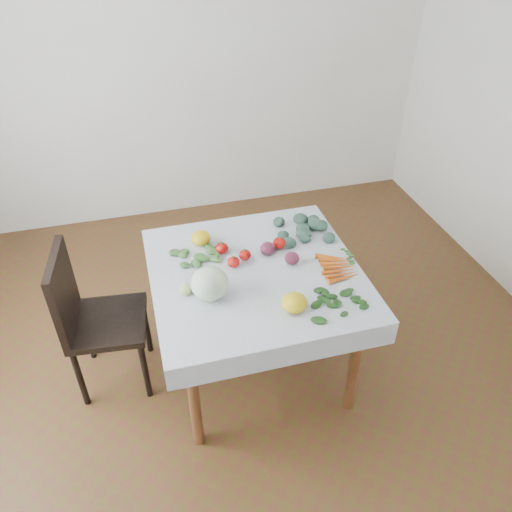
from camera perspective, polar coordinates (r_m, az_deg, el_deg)
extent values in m
plane|color=#59321C|center=(3.23, -0.04, -12.25)|extent=(4.00, 4.00, 0.00)
cube|color=white|center=(4.22, -7.73, 21.58)|extent=(4.00, 0.04, 2.70)
cube|color=brown|center=(2.72, -0.05, -2.16)|extent=(1.00, 1.00, 0.04)
cylinder|color=brown|center=(2.64, -7.06, -16.02)|extent=(0.06, 0.06, 0.71)
cylinder|color=brown|center=(2.81, 11.27, -12.06)|extent=(0.06, 0.06, 0.71)
cylinder|color=brown|center=(3.25, -9.65, -3.83)|extent=(0.06, 0.06, 0.71)
cylinder|color=brown|center=(3.39, 5.18, -1.31)|extent=(0.06, 0.06, 0.71)
cube|color=white|center=(2.71, -0.05, -1.79)|extent=(1.12, 1.12, 0.01)
cube|color=black|center=(2.97, -16.56, -7.29)|extent=(0.46, 0.46, 0.04)
cube|color=black|center=(2.85, -21.20, -3.91)|extent=(0.09, 0.42, 0.46)
cylinder|color=black|center=(3.05, -19.47, -13.06)|extent=(0.04, 0.04, 0.43)
cylinder|color=black|center=(2.99, -12.55, -12.67)|extent=(0.04, 0.04, 0.43)
cylinder|color=black|center=(3.29, -18.73, -8.29)|extent=(0.04, 0.04, 0.43)
cylinder|color=black|center=(3.23, -12.42, -7.83)|extent=(0.04, 0.04, 0.43)
ellipsoid|color=beige|center=(2.50, -5.31, -3.14)|extent=(0.21, 0.21, 0.17)
ellipsoid|color=red|center=(2.83, -3.92, 0.89)|extent=(0.08, 0.08, 0.06)
ellipsoid|color=red|center=(2.77, -1.28, 0.13)|extent=(0.07, 0.07, 0.06)
ellipsoid|color=red|center=(2.72, -2.58, -0.69)|extent=(0.08, 0.08, 0.06)
ellipsoid|color=red|center=(2.86, 2.66, 1.49)|extent=(0.09, 0.09, 0.07)
ellipsoid|color=gold|center=(2.91, -6.33, 2.07)|extent=(0.14, 0.14, 0.08)
ellipsoid|color=gold|center=(2.45, 4.43, -5.33)|extent=(0.17, 0.17, 0.09)
ellipsoid|color=#4F1629|center=(2.81, 1.34, 0.88)|extent=(0.09, 0.09, 0.07)
ellipsoid|color=#4F1629|center=(2.75, 4.13, -0.24)|extent=(0.09, 0.09, 0.07)
ellipsoid|color=#B1CE77|center=(2.60, -7.48, -3.49)|extent=(0.05, 0.05, 0.04)
ellipsoid|color=#B1CE77|center=(2.60, -7.90, -3.37)|extent=(0.05, 0.05, 0.04)
ellipsoid|color=#B1CE77|center=(2.58, -7.75, -3.77)|extent=(0.05, 0.05, 0.04)
ellipsoid|color=#B1CE77|center=(2.61, -7.09, -3.19)|extent=(0.05, 0.05, 0.04)
ellipsoid|color=#B1CE77|center=(2.60, -8.64, -3.58)|extent=(0.05, 0.05, 0.04)
ellipsoid|color=#B1CE77|center=(2.58, -6.85, -3.78)|extent=(0.05, 0.05, 0.04)
ellipsoid|color=#B1CE77|center=(2.63, -7.74, -2.88)|extent=(0.05, 0.05, 0.04)
cone|color=orange|center=(2.81, 8.71, -0.18)|extent=(0.19, 0.10, 0.03)
cone|color=orange|center=(2.79, 8.95, -0.55)|extent=(0.19, 0.09, 0.03)
cone|color=orange|center=(2.77, 9.19, -0.92)|extent=(0.19, 0.07, 0.03)
cone|color=orange|center=(2.75, 9.43, -1.30)|extent=(0.19, 0.06, 0.03)
cone|color=orange|center=(2.72, 9.68, -1.68)|extent=(0.19, 0.04, 0.03)
cone|color=orange|center=(2.70, 9.93, -2.07)|extent=(0.19, 0.03, 0.03)
cone|color=orange|center=(2.68, 10.19, -2.47)|extent=(0.19, 0.05, 0.03)
ellipsoid|color=#385C4B|center=(3.03, 6.40, 3.22)|extent=(0.07, 0.07, 0.05)
ellipsoid|color=#385C4B|center=(3.02, 5.31, 3.25)|extent=(0.07, 0.07, 0.05)
ellipsoid|color=#385C4B|center=(2.99, 6.39, 2.74)|extent=(0.07, 0.07, 0.05)
ellipsoid|color=#385C4B|center=(3.06, 6.29, 3.67)|extent=(0.07, 0.07, 0.05)
ellipsoid|color=#385C4B|center=(2.98, 4.73, 2.77)|extent=(0.07, 0.07, 0.05)
ellipsoid|color=#385C4B|center=(3.02, 7.61, 3.00)|extent=(0.07, 0.07, 0.05)
ellipsoid|color=#385C4B|center=(3.07, 4.85, 3.83)|extent=(0.07, 0.07, 0.05)
ellipsoid|color=#385C4B|center=(2.94, 5.73, 2.10)|extent=(0.07, 0.07, 0.05)
ellipsoid|color=#385C4B|center=(3.09, 7.72, 3.88)|extent=(0.07, 0.07, 0.05)
ellipsoid|color=#385C4B|center=(3.00, 3.32, 3.13)|extent=(0.07, 0.07, 0.05)
ellipsoid|color=#385C4B|center=(2.96, 8.09, 2.21)|extent=(0.07, 0.07, 0.05)
ellipsoid|color=#385C4B|center=(3.13, 5.76, 4.54)|extent=(0.07, 0.07, 0.05)
ellipsoid|color=#1D4C17|center=(2.54, 9.49, -5.19)|extent=(0.06, 0.04, 0.01)
ellipsoid|color=#1D4C17|center=(2.54, 8.56, -5.03)|extent=(0.06, 0.04, 0.01)
ellipsoid|color=#1D4C17|center=(2.52, 9.23, -5.66)|extent=(0.06, 0.04, 0.01)
ellipsoid|color=#1D4C17|center=(2.56, 9.51, -4.75)|extent=(0.06, 0.04, 0.01)
ellipsoid|color=#1D4C17|center=(2.52, 8.00, -5.43)|extent=(0.06, 0.04, 0.01)
ellipsoid|color=#1D4C17|center=(2.53, 10.21, -5.52)|extent=(0.06, 0.04, 0.01)
ellipsoid|color=#1D4C17|center=(2.57, 8.50, -4.47)|extent=(0.06, 0.04, 0.01)
ellipsoid|color=#1D4C17|center=(2.49, 8.51, -6.12)|extent=(0.06, 0.04, 0.01)
ellipsoid|color=#1D4C17|center=(2.57, 10.59, -4.74)|extent=(0.06, 0.04, 0.01)
ellipsoid|color=#1D4C17|center=(2.54, 7.19, -4.95)|extent=(0.06, 0.04, 0.01)
ellipsoid|color=#1D4C17|center=(2.50, 10.22, -6.25)|extent=(0.06, 0.04, 0.01)
ellipsoid|color=#1D4C17|center=(2.60, 9.41, -3.96)|extent=(0.06, 0.04, 0.01)
ellipsoid|color=#1D4C17|center=(2.48, 7.10, -6.12)|extent=(0.06, 0.04, 0.01)
ellipsoid|color=#1D4C17|center=(2.55, 11.62, -5.32)|extent=(0.06, 0.04, 0.01)
ellipsoid|color=#1D4C17|center=(2.59, 7.21, -4.08)|extent=(0.06, 0.04, 0.01)
ellipsoid|color=#1D4C17|center=(2.46, 9.09, -6.98)|extent=(0.06, 0.04, 0.01)
ellipsoid|color=#3F6B31|center=(2.82, -6.53, 0.11)|extent=(0.06, 0.06, 0.03)
ellipsoid|color=#3F6B31|center=(2.82, -7.34, 0.05)|extent=(0.06, 0.06, 0.03)
ellipsoid|color=#3F6B31|center=(2.79, -6.52, -0.26)|extent=(0.06, 0.06, 0.03)
ellipsoid|color=#3F6B31|center=(2.84, -6.64, 0.43)|extent=(0.06, 0.06, 0.03)
ellipsoid|color=#3F6B31|center=(2.80, -7.71, -0.35)|extent=(0.06, 0.06, 0.03)
ellipsoid|color=#3F6B31|center=(2.81, -5.67, 0.02)|extent=(0.06, 0.06, 0.03)
ellipsoid|color=#3F6B31|center=(2.85, -7.68, 0.45)|extent=(0.06, 0.06, 0.03)
ellipsoid|color=#3F6B31|center=(2.76, -6.96, -0.77)|extent=(0.06, 0.06, 0.03)
ellipsoid|color=#3F6B31|center=(2.85, -5.64, 0.69)|extent=(0.06, 0.06, 0.03)
ellipsoid|color=#3F6B31|center=(2.81, -8.70, -0.18)|extent=(0.06, 0.06, 0.03)
ellipsoid|color=#3F6B31|center=(2.77, -5.31, -0.52)|extent=(0.06, 0.06, 0.03)
ellipsoid|color=#3F6B31|center=(2.88, -7.07, 1.04)|extent=(0.06, 0.06, 0.03)
ellipsoid|color=#3F6B31|center=(2.75, -8.28, -1.08)|extent=(0.06, 0.06, 0.03)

